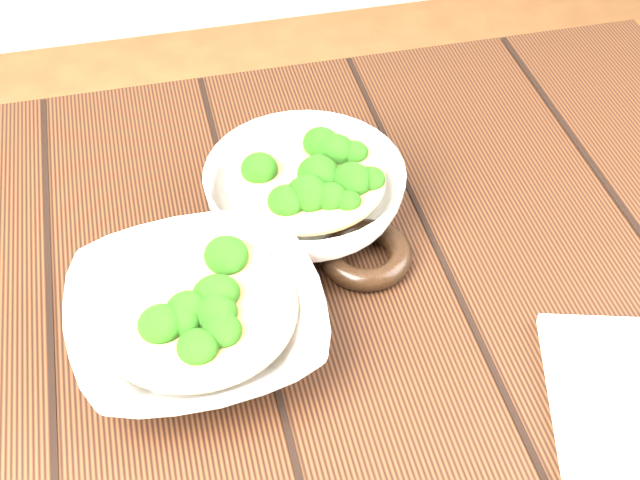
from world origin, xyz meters
TOP-DOWN VIEW (x-y plane):
  - table at (0.00, 0.00)m, footprint 1.20×0.80m
  - soup_bowl_front at (-0.08, -0.04)m, footprint 0.25×0.25m
  - soup_bowl_back at (0.06, 0.11)m, footprint 0.27×0.27m
  - trivet at (0.10, 0.03)m, footprint 0.13×0.13m

SIDE VIEW (x-z plane):
  - table at x=0.00m, z-range 0.26..1.01m
  - trivet at x=0.10m, z-range 0.75..0.77m
  - soup_bowl_front at x=-0.08m, z-range 0.75..0.82m
  - soup_bowl_back at x=0.06m, z-range 0.75..0.83m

